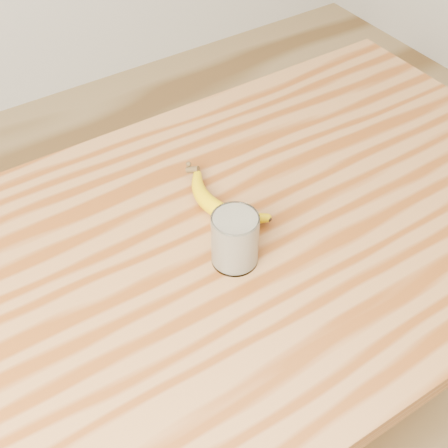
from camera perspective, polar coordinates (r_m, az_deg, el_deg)
table at (r=1.22m, az=4.05°, el=-4.01°), size 1.20×0.80×0.90m
smoothie_glass at (r=1.02m, az=1.01°, el=-1.39°), size 0.08×0.08×0.10m
banana at (r=1.13m, az=-0.91°, el=1.49°), size 0.15×0.27×0.03m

